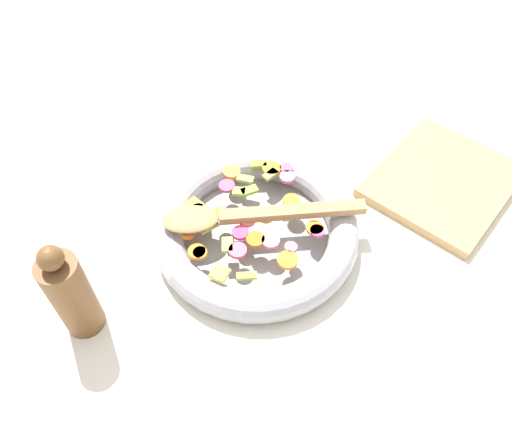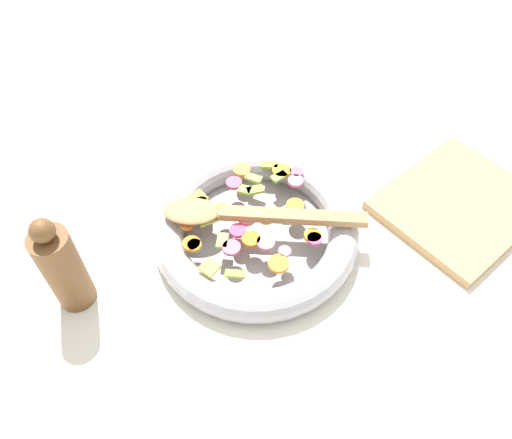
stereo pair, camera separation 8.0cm
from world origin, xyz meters
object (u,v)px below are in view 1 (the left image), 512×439
Objects in this scene: pepper_mill at (71,293)px; cutting_board at (443,181)px; skillet at (256,230)px; wooden_spoon at (243,215)px.

cutting_board is at bearing -24.65° from pepper_mill.
skillet is 0.36m from cutting_board.
skillet is 0.30m from pepper_mill.
pepper_mill is 0.66m from cutting_board.
pepper_mill is at bearing 155.35° from cutting_board.
wooden_spoon is 0.28m from pepper_mill.
pepper_mill reaches higher than wooden_spoon.
wooden_spoon reaches higher than cutting_board.
cutting_board is at bearing -29.95° from skillet.
wooden_spoon reaches higher than skillet.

